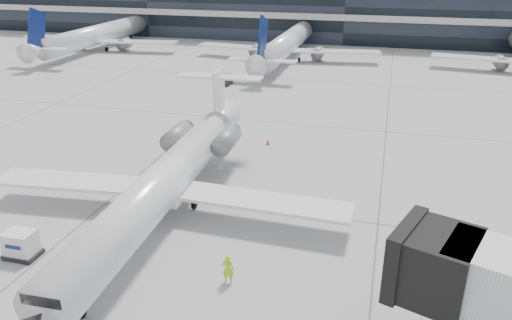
% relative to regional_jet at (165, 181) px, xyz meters
% --- Properties ---
extents(ground, '(220.00, 220.00, 0.00)m').
position_rel_regional_jet_xyz_m(ground, '(4.82, 2.45, -2.60)').
color(ground, '#9B9B9E').
rests_on(ground, ground).
extents(terminal, '(170.00, 22.00, 10.00)m').
position_rel_regional_jet_xyz_m(terminal, '(4.82, 84.45, 2.40)').
color(terminal, black).
rests_on(terminal, ground).
extents(bg_jet_left, '(32.00, 40.00, 9.60)m').
position_rel_regional_jet_xyz_m(bg_jet_left, '(-40.18, 57.45, -2.60)').
color(bg_jet_left, white).
rests_on(bg_jet_left, ground).
extents(bg_jet_center, '(32.00, 40.00, 9.60)m').
position_rel_regional_jet_xyz_m(bg_jet_center, '(-3.18, 57.45, -2.60)').
color(bg_jet_center, white).
rests_on(bg_jet_center, ground).
extents(regional_jet, '(26.48, 32.99, 7.62)m').
position_rel_regional_jet_xyz_m(regional_jet, '(0.00, 0.00, 0.00)').
color(regional_jet, white).
rests_on(regional_jet, ground).
extents(ramp_worker, '(0.71, 0.52, 1.81)m').
position_rel_regional_jet_xyz_m(ramp_worker, '(6.79, -6.55, -1.70)').
color(ramp_worker, '#A8E017').
rests_on(ramp_worker, ground).
extents(cargo_uld, '(2.09, 1.56, 1.70)m').
position_rel_regional_jet_xyz_m(cargo_uld, '(-6.36, -7.39, -1.75)').
color(cargo_uld, black).
rests_on(cargo_uld, ground).
extents(traffic_cone, '(0.41, 0.41, 0.57)m').
position_rel_regional_jet_xyz_m(traffic_cone, '(3.68, 15.46, -2.33)').
color(traffic_cone, '#F83F0D').
rests_on(traffic_cone, ground).
extents(far_tug, '(1.33, 2.24, 1.42)m').
position_rel_regional_jet_xyz_m(far_tug, '(-7.72, 37.17, -1.97)').
color(far_tug, black).
rests_on(far_tug, ground).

